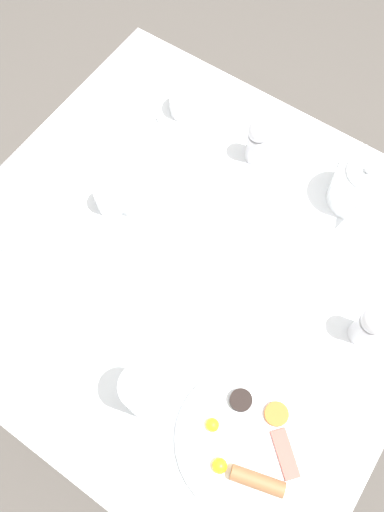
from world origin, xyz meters
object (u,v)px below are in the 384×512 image
at_px(teacup_with_saucer_left, 186,106).
at_px(napkin_folded, 106,300).
at_px(salt_grinder, 258,140).
at_px(fork_by_plate, 9,341).
at_px(teapot_near, 359,186).
at_px(knife_by_plate, 205,188).
at_px(fork_spare, 66,163).
at_px(breakfast_plate, 247,442).
at_px(teacup_with_saucer_right, 11,235).
at_px(pepper_grinder, 369,325).
at_px(creamer_jug, 111,198).
at_px(water_glass_tall, 145,393).
at_px(spoon_for_tea, 270,275).

bearing_deg(teacup_with_saucer_left, napkin_folded, -74.13).
relative_size(salt_grinder, fork_by_plate, 0.73).
bearing_deg(teacup_with_saucer_left, salt_grinder, -4.68).
relative_size(teapot_near, knife_by_plate, 1.09).
xyz_separation_m(napkin_folded, fork_spare, (-0.30, 0.23, -0.00)).
height_order(breakfast_plate, teacup_with_saucer_right, teacup_with_saucer_right).
relative_size(breakfast_plate, pepper_grinder, 2.22).
bearing_deg(breakfast_plate, creamer_jug, 153.47).
distance_m(pepper_grinder, salt_grinder, 0.49).
bearing_deg(teacup_with_saucer_left, water_glass_tall, -61.42).
distance_m(breakfast_plate, water_glass_tall, 0.22).
relative_size(pepper_grinder, spoon_for_tea, 0.83).
bearing_deg(teacup_with_saucer_right, napkin_folded, 0.23).
xyz_separation_m(creamer_jug, fork_spare, (-0.17, 0.03, -0.03)).
bearing_deg(water_glass_tall, teacup_with_saucer_right, 166.29).
height_order(pepper_grinder, spoon_for_tea, pepper_grinder).
bearing_deg(pepper_grinder, spoon_for_tea, 177.90).
xyz_separation_m(creamer_jug, knife_by_plate, (0.15, 0.16, -0.03)).
relative_size(salt_grinder, fork_spare, 0.89).
height_order(teapot_near, napkin_folded, teapot_near).
height_order(teacup_with_saucer_left, pepper_grinder, pepper_grinder).
height_order(teacup_with_saucer_right, water_glass_tall, water_glass_tall).
relative_size(breakfast_plate, salt_grinder, 2.22).
relative_size(breakfast_plate, fork_by_plate, 1.62).
distance_m(fork_by_plate, knife_by_plate, 0.56).
bearing_deg(pepper_grinder, teacup_with_saucer_left, 156.43).
height_order(teapot_near, teacup_with_saucer_left, teapot_near).
relative_size(teapot_near, water_glass_tall, 1.35).
bearing_deg(teacup_with_saucer_left, breakfast_plate, -47.08).
height_order(teacup_with_saucer_left, spoon_for_tea, teacup_with_saucer_left).
height_order(teacup_with_saucer_right, pepper_grinder, pepper_grinder).
xyz_separation_m(breakfast_plate, creamer_jug, (-0.54, 0.27, 0.02)).
bearing_deg(breakfast_plate, teacup_with_saucer_right, 173.87).
xyz_separation_m(teacup_with_saucer_right, fork_by_plate, (0.15, -0.18, -0.02)).
relative_size(water_glass_tall, creamer_jug, 1.62).
bearing_deg(knife_by_plate, fork_spare, -157.68).
bearing_deg(teacup_with_saucer_right, breakfast_plate, -6.13).
xyz_separation_m(teacup_with_saucer_right, knife_by_plate, (0.28, 0.36, -0.02)).
distance_m(fork_by_plate, fork_spare, 0.45).
height_order(creamer_jug, fork_by_plate, creamer_jug).
relative_size(teacup_with_saucer_left, creamer_jug, 1.66).
distance_m(teacup_with_saucer_right, salt_grinder, 0.61).
bearing_deg(fork_by_plate, teapot_near, 58.56).
xyz_separation_m(teapot_near, fork_spare, (-0.63, -0.31, -0.05)).
distance_m(teapot_near, water_glass_tall, 0.66).
xyz_separation_m(pepper_grinder, spoon_for_tea, (-0.22, 0.01, -0.06)).
relative_size(pepper_grinder, fork_spare, 0.89).
distance_m(pepper_grinder, fork_by_plate, 0.74).
xyz_separation_m(teapot_near, creamer_jug, (-0.46, -0.34, -0.02)).
xyz_separation_m(creamer_jug, salt_grinder, (0.20, 0.31, 0.03)).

